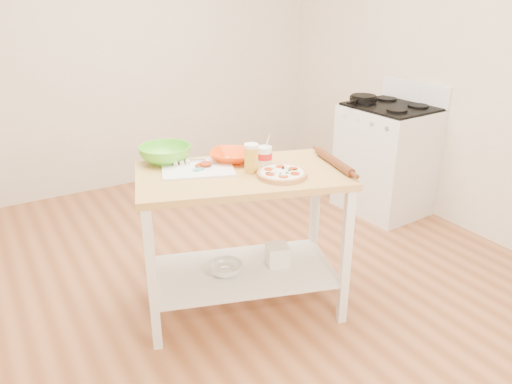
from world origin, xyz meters
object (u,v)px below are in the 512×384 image
Objects in this scene: gas_stove at (386,158)px; spatula at (202,167)px; yogurt_tub at (264,156)px; knife at (176,161)px; shelf_glass_bowl at (225,269)px; prep_island at (243,212)px; cutting_board at (197,168)px; skillet at (363,98)px; pizza at (282,173)px; rolling_pin at (334,162)px; shelf_bin at (277,255)px; green_bowl at (165,154)px; beer_pint at (251,158)px; orange_bowl at (232,156)px.

spatula is at bearing -169.50° from gas_stove.
spatula is 0.76× the size of yogurt_tub.
shelf_glass_bowl is (0.15, -0.30, -0.62)m from knife.
gas_stove reaches higher than prep_island.
prep_island is 1.92m from gas_stove.
cutting_board is at bearing -170.24° from gas_stove.
knife reaches higher than shelf_glass_bowl.
cutting_board is at bearing 139.53° from prep_island.
pizza is at bearing -164.24° from skillet.
cutting_board is 1.15× the size of rolling_pin.
shelf_glass_bowl is at bearing 168.48° from shelf_bin.
spatula is 0.28m from green_bowl.
shelf_glass_bowl is (0.09, -0.15, -0.62)m from cutting_board.
gas_stove reaches higher than knife.
cutting_board is 0.32m from beer_pint.
green_bowl reaches higher than cutting_board.
pizza is (-1.51, -1.03, -0.06)m from skillet.
gas_stove reaches higher than skillet.
green_bowl is at bearing 103.08° from spatula.
cutting_board reaches higher than shelf_bin.
green_bowl reaches higher than spatula.
prep_island is 5.16× the size of orange_bowl.
green_bowl is 1.49× the size of shelf_glass_bowl.
gas_stove is 5.38× the size of shelf_glass_bowl.
gas_stove is 0.56m from skillet.
green_bowl is at bearing 135.21° from cutting_board.
beer_pint is at bearing 161.56° from rolling_pin.
knife is 1.99× the size of shelf_bin.
cutting_board is 0.75m from shelf_bin.
prep_island is at bearing 132.75° from pizza.
yogurt_tub is at bearing 28.05° from beer_pint.
beer_pint is at bearing -26.65° from prep_island.
knife is 1.02× the size of orange_bowl.
green_bowl is at bearing 150.37° from orange_bowl.
prep_island is 6.89× the size of yogurt_tub.
spatula is 0.57× the size of orange_bowl.
cutting_board is at bearing -64.69° from green_bowl.
skillet reaches higher than rolling_pin.
shelf_glass_bowl is at bearing -130.93° from orange_bowl.
beer_pint is (0.01, -0.22, 0.05)m from orange_bowl.
green_bowl is 0.59m from yogurt_tub.
pizza reaches higher than shelf_bin.
cutting_board is (-1.86, -0.69, -0.07)m from skillet.
spatula is 0.19m from knife.
prep_island is 4.79× the size of pizza.
spatula is 0.76m from rolling_pin.
cutting_board reaches higher than prep_island.
knife is at bearing 132.37° from beer_pint.
pizza is 0.38m from orange_bowl.
shelf_glass_bowl is at bearing 168.85° from prep_island.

